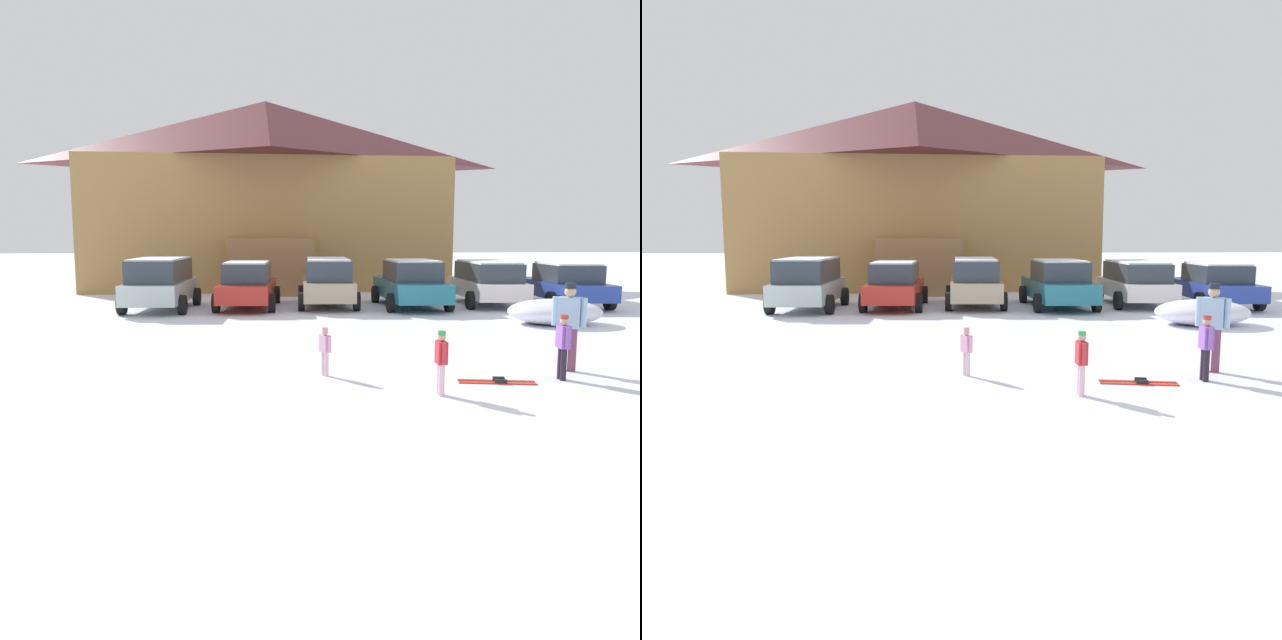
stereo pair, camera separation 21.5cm
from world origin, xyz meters
TOP-DOWN VIEW (x-y plane):
  - ground at (0.00, 0.00)m, footprint 160.00×160.00m
  - ski_lodge at (-2.37, 26.20)m, footprint 17.39×12.26m
  - parked_silver_wagon at (-5.92, 15.42)m, footprint 2.34×4.41m
  - parked_red_sedan at (-2.99, 15.78)m, footprint 2.29×4.75m
  - parked_beige_suv at (-0.17, 16.04)m, footprint 2.25×4.59m
  - parked_teal_hatchback at (2.74, 15.52)m, footprint 2.22×4.80m
  - parked_white_suv at (5.65, 15.97)m, footprint 2.27×4.44m
  - parked_blue_hatchback at (8.40, 15.58)m, footprint 2.44×4.78m
  - skier_child_in_red_jacket at (0.51, 3.49)m, footprint 0.15×0.39m
  - skier_child_in_pink_snowsuit at (-1.23, 5.02)m, footprint 0.21×0.30m
  - skier_child_in_purple_jacket at (2.95, 4.37)m, footprint 0.18×0.43m
  - skier_adult_in_blue_parka at (3.38, 5.09)m, footprint 0.52×0.43m
  - pair_of_skis at (1.73, 4.24)m, footprint 1.36×0.52m
  - plowed_snow_pile at (5.94, 11.09)m, footprint 2.68×2.14m

SIDE VIEW (x-z plane):
  - ground at x=0.00m, z-range 0.00..0.00m
  - pair_of_skis at x=1.73m, z-range -0.02..0.06m
  - plowed_snow_pile at x=5.94m, z-range 0.00..0.72m
  - skier_child_in_pink_snowsuit at x=-1.23m, z-range 0.06..0.95m
  - skier_child_in_red_jacket at x=0.51m, z-range 0.07..1.12m
  - skier_child_in_purple_jacket at x=2.95m, z-range 0.08..1.24m
  - parked_blue_hatchback at x=8.40m, z-range 0.02..1.57m
  - parked_red_sedan at x=-2.99m, z-range 0.01..1.64m
  - parked_teal_hatchback at x=2.74m, z-range 0.01..1.69m
  - parked_white_suv at x=5.65m, z-range 0.07..1.68m
  - parked_beige_suv at x=-0.17m, z-range 0.06..1.78m
  - skier_adult_in_blue_parka at x=3.38m, z-range 0.11..1.78m
  - parked_silver_wagon at x=-5.92m, z-range 0.06..1.83m
  - ski_lodge at x=-2.37m, z-range 0.06..9.20m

